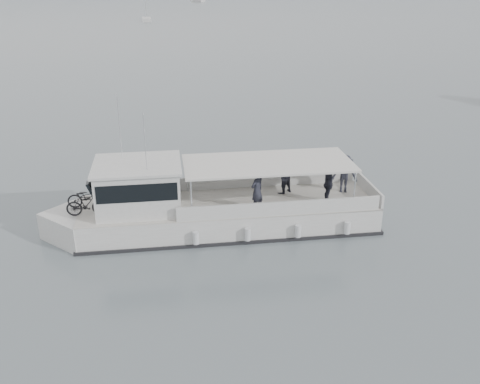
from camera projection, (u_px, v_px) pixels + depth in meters
name	position (u px, v px, depth m)	size (l,w,h in m)	color
ground	(303.00, 213.00, 24.89)	(1400.00, 1400.00, 0.00)	#545F63
tour_boat	(200.00, 208.00, 22.99)	(14.54, 5.52, 6.05)	silver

